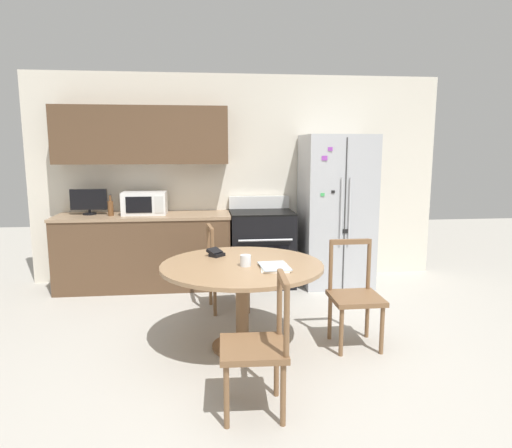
% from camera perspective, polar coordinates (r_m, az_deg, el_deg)
% --- Properties ---
extents(ground_plane, '(14.00, 14.00, 0.00)m').
position_cam_1_polar(ground_plane, '(3.68, 1.17, -17.80)').
color(ground_plane, '#B2ADA3').
extents(back_wall, '(5.20, 0.44, 2.60)m').
position_cam_1_polar(back_wall, '(5.84, -5.17, 6.99)').
color(back_wall, silver).
rests_on(back_wall, ground_plane).
extents(kitchen_counter, '(2.07, 0.64, 0.90)m').
position_cam_1_polar(kitchen_counter, '(5.72, -13.72, -3.30)').
color(kitchen_counter, brown).
rests_on(kitchen_counter, ground_plane).
extents(refrigerator, '(0.83, 0.77, 1.85)m').
position_cam_1_polar(refrigerator, '(5.74, 9.94, 1.66)').
color(refrigerator, '#B2B5BA').
rests_on(refrigerator, ground_plane).
extents(oven_range, '(0.77, 0.68, 1.08)m').
position_cam_1_polar(oven_range, '(5.68, 0.72, -2.93)').
color(oven_range, black).
rests_on(oven_range, ground_plane).
extents(microwave, '(0.52, 0.36, 0.27)m').
position_cam_1_polar(microwave, '(5.66, -13.73, 2.57)').
color(microwave, white).
rests_on(microwave, kitchen_counter).
extents(countertop_tv, '(0.43, 0.16, 0.31)m').
position_cam_1_polar(countertop_tv, '(5.81, -20.16, 2.75)').
color(countertop_tv, black).
rests_on(countertop_tv, kitchen_counter).
extents(counter_bottle, '(0.07, 0.07, 0.25)m').
position_cam_1_polar(counter_bottle, '(5.63, -17.71, 1.96)').
color(counter_bottle, brown).
rests_on(counter_bottle, kitchen_counter).
extents(dining_table, '(1.36, 1.36, 0.74)m').
position_cam_1_polar(dining_table, '(3.84, -1.75, -6.74)').
color(dining_table, '#997551').
rests_on(dining_table, ground_plane).
extents(dining_chair_right, '(0.42, 0.42, 0.90)m').
position_cam_1_polar(dining_chair_right, '(4.03, 12.24, -8.84)').
color(dining_chair_right, brown).
rests_on(dining_chair_right, ground_plane).
extents(dining_chair_near, '(0.44, 0.44, 0.90)m').
position_cam_1_polar(dining_chair_near, '(3.00, 0.21, -15.18)').
color(dining_chair_near, brown).
rests_on(dining_chair_near, ground_plane).
extents(dining_chair_far, '(0.46, 0.46, 0.90)m').
position_cam_1_polar(dining_chair_far, '(4.81, -3.79, -5.66)').
color(dining_chair_far, brown).
rests_on(dining_chair_far, ground_plane).
extents(candle_glass, '(0.09, 0.09, 0.09)m').
position_cam_1_polar(candle_glass, '(3.73, -1.32, -4.68)').
color(candle_glass, silver).
rests_on(candle_glass, dining_table).
extents(wallet, '(0.17, 0.17, 0.07)m').
position_cam_1_polar(wallet, '(4.09, -5.05, -3.64)').
color(wallet, black).
rests_on(wallet, dining_table).
extents(mail_stack, '(0.24, 0.32, 0.02)m').
position_cam_1_polar(mail_stack, '(3.66, 2.32, -5.39)').
color(mail_stack, white).
rests_on(mail_stack, dining_table).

